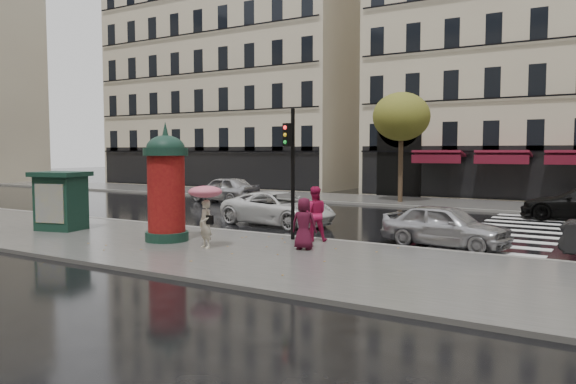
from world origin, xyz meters
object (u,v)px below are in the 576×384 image
Objects in this scene: morris_column at (166,184)px; woman_umbrella at (205,206)px; woman_red at (314,214)px; newsstand at (61,200)px; man_burgundy at (304,224)px; car_silver at (445,226)px; traffic_light at (291,161)px; car_far_silver at (224,189)px; car_white at (278,209)px.

woman_umbrella is at bearing -11.94° from morris_column.
newsstand is (-9.63, -2.76, 0.23)m from woman_red.
morris_column is at bearing -1.29° from man_burgundy.
woman_red is 10.02m from newsstand.
traffic_light is at bearing 120.13° from car_silver.
traffic_light reaches higher than newsstand.
morris_column is (-4.83, -0.97, 1.12)m from man_burgundy.
man_burgundy is 0.34× the size of car_far_silver.
woman_red is at bearing 122.51° from car_silver.
woman_red is 1.15× the size of man_burgundy.
woman_umbrella is at bearing 40.73° from car_far_silver.
man_burgundy is 4.81m from car_silver.
woman_umbrella is at bearing 14.52° from man_burgundy.
car_white is (0.60, 6.08, -1.33)m from morris_column.
morris_column is (-2.08, 0.44, 0.59)m from woman_umbrella.
woman_red reaches higher than man_burgundy.
woman_umbrella is 3.46m from traffic_light.
man_burgundy reaches higher than car_far_silver.
woman_red is 0.83× the size of newsstand.
woman_red is at bearing 15.97° from newsstand.
woman_umbrella is 1.26× the size of man_burgundy.
traffic_light is 5.57m from car_silver.
car_silver is at bearing 22.20° from traffic_light.
car_far_silver is (-8.15, 13.49, -1.25)m from morris_column.
car_white is (5.93, 6.28, -0.56)m from newsstand.
morris_column is 15.81m from car_far_silver.
woman_red is 5.10m from morris_column.
car_white is (-2.87, 3.67, -2.12)m from traffic_light.
car_far_silver is at bearing 57.52° from car_white.
newsstand is at bearing 178.15° from woman_umbrella.
traffic_light is at bearing 50.80° from car_far_silver.
woman_umbrella is 6.73m from car_white.
traffic_light is (1.39, 2.85, 1.38)m from woman_umbrella.
newsstand is 0.48× the size of car_far_silver.
car_far_silver is (-16.39, 9.13, 0.09)m from car_silver.
morris_column is 4.30m from traffic_light.
car_silver is at bearing 18.57° from newsstand.
morris_column reaches higher than man_burgundy.
car_far_silver is at bearing -75.17° from woman_red.
traffic_light reaches higher than woman_umbrella.
woman_red reaches higher than car_white.
car_silver is (8.24, 4.36, -1.34)m from morris_column.
man_burgundy is at bearing 74.47° from woman_red.
morris_column reaches higher than car_far_silver.
newsstand reaches higher than car_white.
car_white is (-3.70, 3.53, -0.33)m from woman_red.
woman_umbrella reaches higher than car_far_silver.
woman_red is at bearing 30.74° from morris_column.
traffic_light reaches higher than woman_red.
traffic_light is at bearing -59.44° from man_burgundy.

